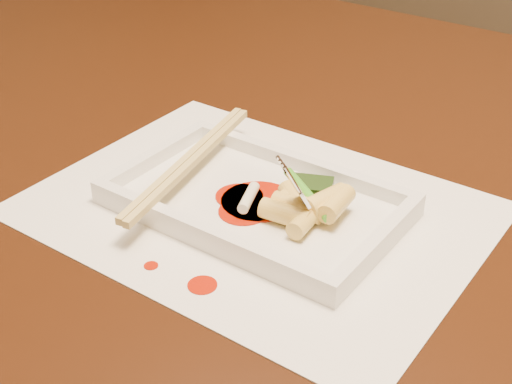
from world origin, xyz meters
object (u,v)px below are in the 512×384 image
Objects in this scene: plate_base at (256,205)px; placemat at (256,209)px; table at (313,212)px; fork at (337,143)px; chopstick_a at (186,159)px.

placemat is at bearing 0.00° from plate_base.
placemat is 0.00m from plate_base.
fork is (0.10, -0.14, 0.18)m from table.
placemat is 0.11m from fork.
placemat is 2.86× the size of fork.
table is 3.50× the size of placemat.
plate_base is 1.11× the size of chopstick_a.
placemat is at bearing 0.00° from chopstick_a.
table is 10.00× the size of fork.
plate_base is at bearing 0.00° from placemat.
chopstick_a is at bearing -106.86° from table.
chopstick_a reaches higher than table.
fork reaches higher than placemat.
chopstick_a is at bearing 180.00° from plate_base.
fork is (0.07, 0.02, 0.08)m from placemat.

